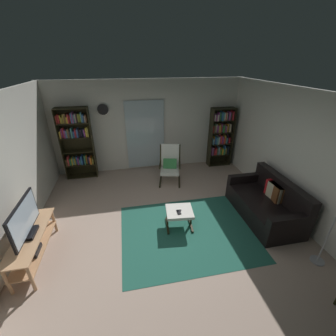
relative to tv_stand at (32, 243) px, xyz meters
The scene contains 15 objects.
ground_plane 2.37m from the tv_stand, ahead, with size 7.02×7.02×0.00m, color tan.
wall_back 4.07m from the tv_stand, 53.97° to the left, with size 5.60×0.06×2.60m, color silver.
wall_right 5.12m from the tv_stand, ahead, with size 0.06×6.00×2.60m, color silver.
glass_door_panel 3.91m from the tv_stand, 54.61° to the left, with size 1.10×0.01×2.00m, color silver.
area_rug 2.71m from the tv_stand, ahead, with size 2.55×2.07×0.01m, color #235F50.
tv_stand is the anchor object (origin of this frame).
television 0.47m from the tv_stand, 82.80° to the left, with size 0.20×0.96×0.60m.
bookshelf_near_tv 3.06m from the tv_stand, 83.42° to the left, with size 0.82×0.30×1.97m.
bookshelf_near_sofa 5.41m from the tv_stand, 33.21° to the left, with size 0.70×0.30×1.80m.
leather_sofa 4.50m from the tv_stand, ahead, with size 0.89×1.72×0.86m.
lounge_armchair 3.54m from the tv_stand, 38.44° to the left, with size 0.69×0.76×1.02m.
ottoman 2.60m from the tv_stand, ahead, with size 0.57×0.53×0.39m.
tv_remote 2.58m from the tv_stand, ahead, with size 0.04×0.14×0.02m, color black.
cell_phone 2.56m from the tv_stand, ahead, with size 0.07×0.14×0.01m, color black.
wall_clock 3.64m from the tv_stand, 70.28° to the left, with size 0.29×0.03×0.29m.
Camera 1 is at (-0.65, -3.36, 3.09)m, focal length 23.49 mm.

